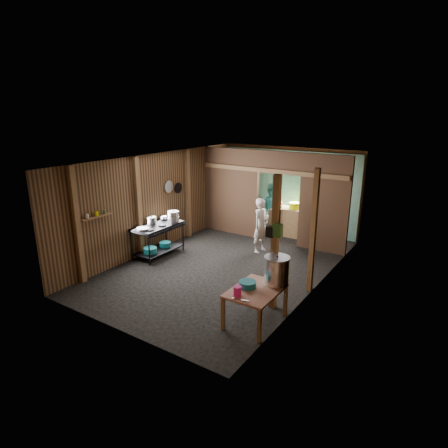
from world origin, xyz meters
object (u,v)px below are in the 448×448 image
Objects in this scene: gas_range at (158,240)px; cook at (261,226)px; stock_pot at (277,271)px; pink_bucket at (237,291)px; yellow_tub at (295,206)px; stove_pot_large at (173,217)px; prep_table at (255,306)px.

cook is (2.12, 1.71, 0.31)m from gas_range.
stock_pot reaches higher than pink_bucket.
cook is (-1.43, 3.57, 0.00)m from pink_bucket.
cook is at bearing 122.62° from stock_pot.
gas_range is 4.17m from yellow_tub.
gas_range is 0.73m from stove_pot_large.
stock_pot is at bearing 65.81° from pink_bucket.
yellow_tub is (-1.38, 4.92, 0.62)m from prep_table.
stock_pot is (0.20, 0.42, 0.57)m from prep_table.
cook reaches higher than gas_range.
stock_pot is 3.22× the size of pink_bucket.
gas_range is at bearing -124.20° from yellow_tub.
stock_pot is 0.37× the size of cook.
stove_pot_large is at bearing 151.27° from prep_table.
stove_pot_large is at bearing 134.04° from cook.
yellow_tub is at bearing 54.11° from stove_pot_large.
stock_pot is at bearing -22.18° from stove_pot_large.
cook is at bearing 33.03° from stove_pot_large.
yellow_tub is 0.23× the size of cook.
gas_range reaches higher than pink_bucket.
yellow_tub reaches higher than prep_table.
pink_bucket is (3.55, -1.86, 0.31)m from gas_range.
stock_pot is (3.91, -1.08, 0.48)m from gas_range.
prep_table is at bearing -74.30° from yellow_tub.
stove_pot_large is 0.91× the size of yellow_tub.
pink_bucket is (-0.35, -0.78, -0.17)m from stock_pot.
gas_range is 4.62× the size of stove_pot_large.
cook reaches higher than stock_pot.
yellow_tub is at bearing 4.10° from cook.
pink_bucket is (3.38, -2.31, -0.24)m from stove_pot_large.
stock_pot reaches higher than stove_pot_large.
cook is at bearing 38.90° from gas_range.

